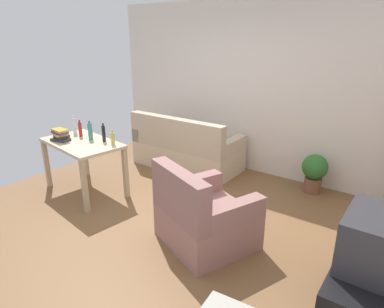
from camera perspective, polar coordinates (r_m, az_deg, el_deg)
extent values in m
cube|color=brown|center=(4.20, -5.22, -11.44)|extent=(5.20, 4.40, 0.02)
cube|color=silver|center=(5.49, 9.78, 11.01)|extent=(5.20, 0.10, 2.70)
cube|color=beige|center=(5.74, -0.74, -0.20)|extent=(1.81, 0.84, 0.40)
cube|color=#C0AD91|center=(5.34, -2.94, 3.43)|extent=(1.81, 0.16, 0.52)
cube|color=#C8B597|center=(5.21, 6.55, 1.19)|extent=(0.16, 0.84, 0.22)
cube|color=#C8B597|center=(6.15, -6.96, 4.05)|extent=(0.16, 0.84, 0.22)
cube|color=black|center=(3.17, 27.10, -20.03)|extent=(0.44, 1.10, 0.48)
cube|color=#2D2D33|center=(2.91, 28.53, -12.94)|extent=(0.40, 0.60, 0.44)
cylinder|color=black|center=(4.27, 29.45, -13.20)|extent=(0.26, 0.26, 0.03)
cube|color=#C6B28E|center=(4.88, -18.39, 1.82)|extent=(1.29, 0.87, 0.04)
cube|color=tan|center=(5.37, -23.68, -1.55)|extent=(0.07, 0.07, 0.72)
cube|color=tan|center=(4.41, -17.95, -5.33)|extent=(0.07, 0.07, 0.72)
cube|color=tan|center=(5.60, -17.90, 0.04)|extent=(0.07, 0.07, 0.72)
cube|color=tan|center=(4.69, -11.33, -3.17)|extent=(0.07, 0.07, 0.72)
cylinder|color=brown|center=(5.14, 19.98, -4.98)|extent=(0.24, 0.24, 0.22)
sphere|color=#2D6B28|center=(5.04, 20.34, -2.09)|extent=(0.36, 0.36, 0.36)
cube|color=#996B66|center=(3.71, 2.57, -12.15)|extent=(1.15, 1.11, 0.40)
cube|color=#8C625D|center=(3.32, -2.17, -7.06)|extent=(0.90, 0.48, 0.52)
cube|color=#926661|center=(3.29, 6.38, -10.38)|extent=(0.46, 0.84, 0.22)
cube|color=#926661|center=(3.83, -0.53, -5.74)|extent=(0.46, 0.84, 0.22)
cylinder|color=silver|center=(5.28, -19.52, 4.55)|extent=(0.05, 0.05, 0.23)
cylinder|color=silver|center=(5.24, -19.69, 5.99)|extent=(0.02, 0.02, 0.04)
cylinder|color=#AD2323|center=(5.10, -18.63, 3.99)|extent=(0.05, 0.05, 0.21)
cylinder|color=#AD2323|center=(5.07, -18.78, 5.32)|extent=(0.02, 0.02, 0.04)
cylinder|color=teal|center=(4.89, -17.08, 3.71)|extent=(0.06, 0.06, 0.24)
cylinder|color=teal|center=(4.86, -17.24, 5.28)|extent=(0.03, 0.03, 0.04)
cylinder|color=black|center=(4.75, -14.92, 3.37)|extent=(0.05, 0.05, 0.22)
cylinder|color=black|center=(4.72, -15.06, 4.90)|extent=(0.02, 0.02, 0.04)
cylinder|color=#BCB24C|center=(4.58, -13.45, 2.54)|extent=(0.05, 0.05, 0.17)
cylinder|color=#BCB24C|center=(4.55, -13.55, 3.80)|extent=(0.02, 0.02, 0.04)
cube|color=#333338|center=(5.00, -21.62, 2.32)|extent=(0.28, 0.19, 0.04)
cube|color=#333338|center=(5.00, -21.49, 2.82)|extent=(0.17, 0.16, 0.04)
cube|color=#B7932D|center=(4.99, -21.72, 3.16)|extent=(0.21, 0.19, 0.03)
cube|color=#593372|center=(4.97, -21.74, 3.47)|extent=(0.24, 0.15, 0.03)
cube|color=#B7932D|center=(4.98, -21.78, 3.82)|extent=(0.25, 0.17, 0.03)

